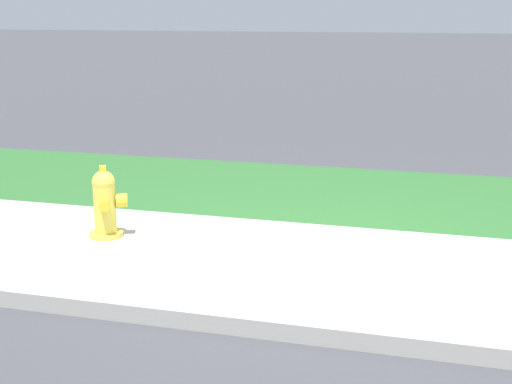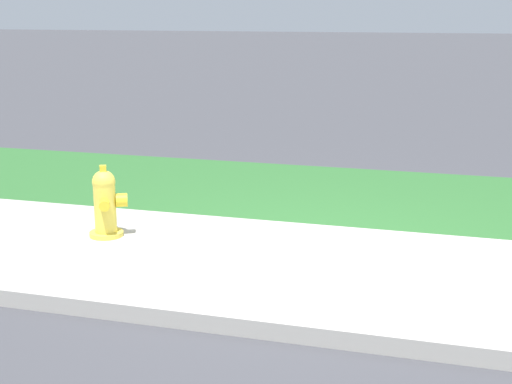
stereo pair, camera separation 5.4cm
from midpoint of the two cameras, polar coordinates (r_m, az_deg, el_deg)
The scene contains 5 objects.
ground_plane at distance 5.58m, azimuth 3.94°, elevation -6.09°, with size 120.00×120.00×0.00m, color #424247.
sidewalk_pavement at distance 5.58m, azimuth 3.94°, elevation -6.04°, with size 18.00×2.27×0.01m, color #BCB7AD.
grass_verge at distance 7.84m, azimuth 7.45°, elevation -0.10°, with size 18.00×2.53×0.01m, color #2D662D.
street_curb at distance 4.46m, azimuth 0.77°, elevation -10.63°, with size 18.00×0.16×0.12m, color #BCB7AD.
fire_hydrant_at_driveway at distance 6.35m, azimuth -12.20°, elevation -0.94°, with size 0.35×0.37×0.65m.
Camera 1 is at (0.99, -5.14, 1.95)m, focal length 50.00 mm.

